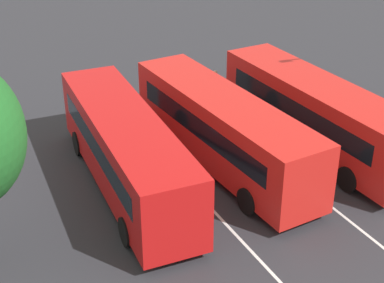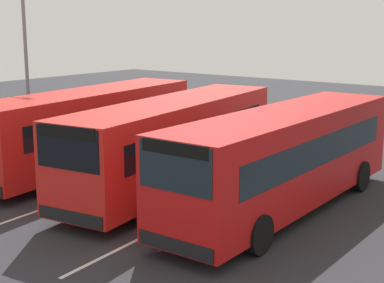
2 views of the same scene
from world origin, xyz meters
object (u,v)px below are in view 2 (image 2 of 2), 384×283
(bus_far_left, at_px, (89,126))
(bus_center_right, at_px, (285,156))
(street_lamp, at_px, (29,51))
(bus_center_left, at_px, (174,140))

(bus_far_left, xyz_separation_m, bus_center_right, (-0.08, 8.76, 0.00))
(bus_far_left, xyz_separation_m, street_lamp, (-0.71, -4.55, 2.78))
(bus_center_right, xyz_separation_m, street_lamp, (-0.63, -13.31, 2.78))
(bus_center_right, distance_m, street_lamp, 13.61)
(bus_center_right, bearing_deg, street_lamp, -93.56)
(street_lamp, bearing_deg, bus_center_right, 0.26)
(bus_far_left, bearing_deg, bus_center_left, 81.60)
(bus_far_left, height_order, street_lamp, street_lamp)
(street_lamp, bearing_deg, bus_far_left, -5.93)
(street_lamp, bearing_deg, bus_center_left, -2.32)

